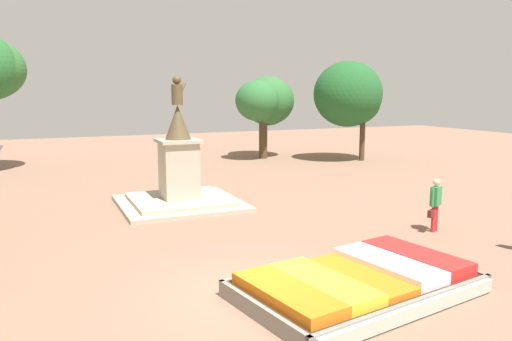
# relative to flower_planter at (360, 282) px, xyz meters

# --- Properties ---
(ground_plane) EXTENTS (79.65, 79.65, 0.00)m
(ground_plane) POSITION_rel_flower_planter_xyz_m (-1.97, 0.81, -0.25)
(ground_plane) COLOR #8C6651
(flower_planter) EXTENTS (5.51, 3.88, 0.58)m
(flower_planter) POSITION_rel_flower_planter_xyz_m (0.00, 0.00, 0.00)
(flower_planter) COLOR #38281C
(flower_planter) RESTS_ON ground_plane
(statue_monument) EXTENTS (4.42, 4.42, 4.83)m
(statue_monument) POSITION_rel_flower_planter_xyz_m (-1.34, 9.68, 0.80)
(statue_monument) COLOR #B1A793
(statue_monument) RESTS_ON ground_plane
(pedestrian_with_handbag) EXTENTS (0.69, 0.42, 1.64)m
(pedestrian_with_handbag) POSITION_rel_flower_planter_xyz_m (4.89, 3.05, 0.67)
(pedestrian_with_handbag) COLOR red
(pedestrian_with_handbag) RESTS_ON ground_plane
(park_tree_far_left) EXTENTS (4.30, 4.41, 5.19)m
(park_tree_far_left) POSITION_rel_flower_planter_xyz_m (7.27, 20.66, 3.32)
(park_tree_far_left) COLOR #4C3823
(park_tree_far_left) RESTS_ON ground_plane
(park_tree_behind_statue) EXTENTS (4.46, 4.36, 6.07)m
(park_tree_behind_statue) POSITION_rel_flower_planter_xyz_m (11.51, 17.65, 3.63)
(park_tree_behind_statue) COLOR #4C3823
(park_tree_behind_statue) RESTS_ON ground_plane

